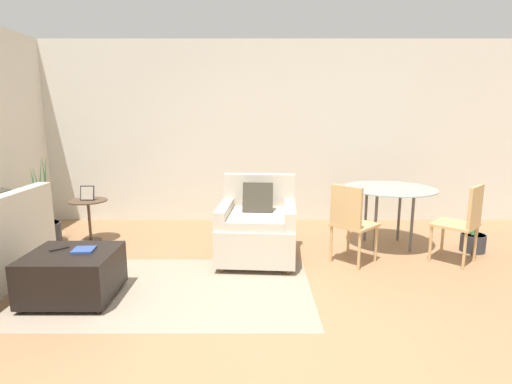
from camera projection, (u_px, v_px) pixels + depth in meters
name	position (u px, v px, depth m)	size (l,w,h in m)	color
ground_plane	(264.00, 332.00, 3.08)	(20.00, 20.00, 0.00)	#936B47
wall_back	(259.00, 133.00, 6.15)	(12.00, 0.06, 2.75)	beige
area_rug	(169.00, 289.00, 3.82)	(2.70, 1.59, 0.01)	gray
armchair	(256.00, 228.00, 4.57)	(0.92, 0.98, 0.95)	beige
ottoman	(71.00, 274.00, 3.59)	(0.76, 0.68, 0.44)	black
book_stack	(82.00, 250.00, 3.60)	(0.20, 0.19, 0.02)	#2D478C
tv_remote_primary	(57.00, 249.00, 3.64)	(0.15, 0.14, 0.01)	black
potted_plant	(41.00, 226.00, 5.15)	(0.41, 0.41, 1.16)	#333338
side_table	(87.00, 212.00, 5.21)	(0.48, 0.48, 0.56)	#4C3828
picture_frame	(85.00, 193.00, 5.16)	(0.18, 0.07, 0.19)	black
dining_table	(387.00, 194.00, 4.99)	(1.13, 1.13, 0.75)	#8C9E99
dining_chair_near_left	(349.00, 219.00, 4.40)	(0.59, 0.59, 0.90)	tan
dining_chair_near_right	(462.00, 219.00, 4.41)	(0.59, 0.59, 0.90)	tan
potted_plant_small	(471.00, 238.00, 4.88)	(0.29, 0.29, 0.71)	#333338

